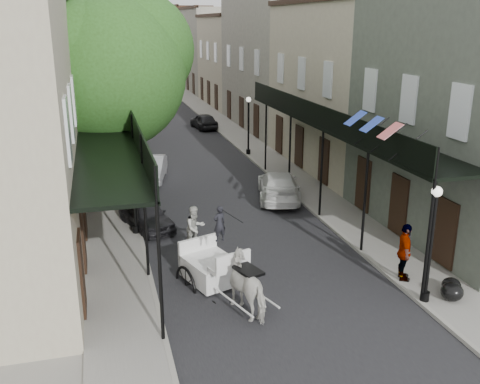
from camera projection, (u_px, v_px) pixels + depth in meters
ground at (278, 290)px, 17.45m from camera, size 140.00×140.00×0.00m
road at (182, 153)px, 35.85m from camera, size 8.00×90.00×0.01m
sidewalk_left at (105, 156)px, 34.60m from camera, size 2.20×90.00×0.12m
sidewalk_right at (253, 147)px, 37.07m from camera, size 2.20×90.00×0.12m
building_row_left at (49, 64)px, 41.34m from camera, size 5.00×80.00×10.50m
building_row_right at (261, 60)px, 45.59m from camera, size 5.00×80.00×10.50m
gallery_left at (111, 135)px, 21.46m from camera, size 2.20×18.05×4.88m
gallery_right at (331, 123)px, 23.83m from camera, size 2.20×18.05×4.88m
tree_near at (118, 66)px, 23.81m from camera, size 7.31×6.80×9.63m
tree_far at (108, 60)px, 36.88m from camera, size 6.45×6.00×8.61m
lamppost_right_near at (431, 243)px, 16.00m from camera, size 0.32×0.32×3.71m
lamppost_left at (133, 188)px, 21.34m from camera, size 0.32×0.32×3.71m
lamppost_right_far at (248, 125)px, 34.41m from camera, size 0.32×0.32×3.71m
horse at (250, 285)px, 15.96m from camera, size 1.54×2.24×1.73m
carriage at (205, 247)px, 18.02m from camera, size 2.31×2.87×2.89m
pedestrian_walking at (195, 228)px, 20.38m from camera, size 1.04×0.95×1.74m
pedestrian_sidewalk_left at (94, 179)px, 26.81m from camera, size 1.01×0.64×1.48m
pedestrian_sidewalk_right at (405, 252)px, 17.65m from camera, size 0.89×1.25×1.97m
car_left_near at (146, 215)px, 22.55m from camera, size 2.43×3.75×1.19m
car_left_mid at (152, 169)px, 29.50m from camera, size 2.20×4.08×1.28m
car_left_far at (119, 121)px, 43.30m from camera, size 4.07×5.42×1.37m
car_right_near at (278, 186)px, 26.28m from camera, size 3.11×5.08×1.37m
car_right_far at (204, 121)px, 43.72m from camera, size 1.92×3.89×1.27m
trash_bags at (452, 289)px, 16.71m from camera, size 0.94×1.09×0.58m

